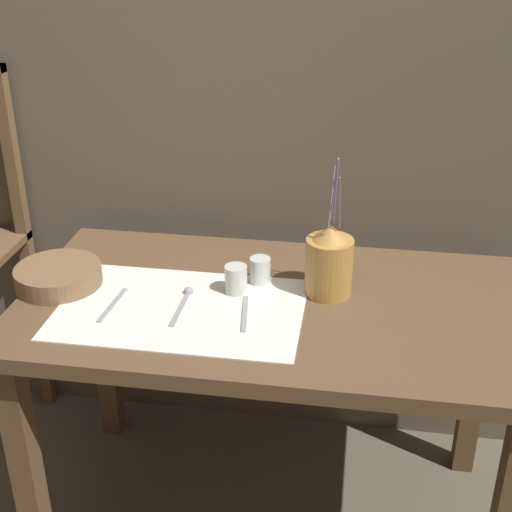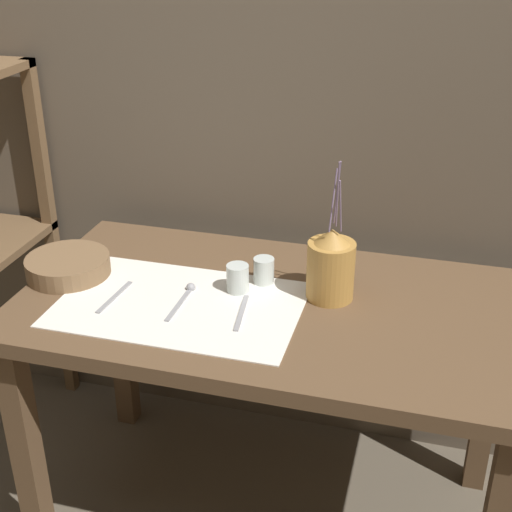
# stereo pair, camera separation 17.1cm
# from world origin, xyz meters

# --- Properties ---
(ground_plane) EXTENTS (12.00, 12.00, 0.00)m
(ground_plane) POSITION_xyz_m (0.00, 0.00, 0.00)
(ground_plane) COLOR brown
(stone_wall_back) EXTENTS (7.00, 0.06, 2.40)m
(stone_wall_back) POSITION_xyz_m (0.00, 0.45, 1.20)
(stone_wall_back) COLOR brown
(stone_wall_back) RESTS_ON ground_plane
(wooden_table) EXTENTS (1.26, 0.68, 0.71)m
(wooden_table) POSITION_xyz_m (0.00, 0.00, 0.61)
(wooden_table) COLOR brown
(wooden_table) RESTS_ON ground_plane
(linen_cloth) EXTENTS (0.59, 0.38, 0.00)m
(linen_cloth) POSITION_xyz_m (-0.21, -0.07, 0.71)
(linen_cloth) COLOR white
(linen_cloth) RESTS_ON wooden_table
(pitcher_with_flowers) EXTENTS (0.12, 0.12, 0.36)m
(pitcher_with_flowers) POSITION_xyz_m (0.13, 0.06, 0.79)
(pitcher_with_flowers) COLOR #B7843D
(pitcher_with_flowers) RESTS_ON wooden_table
(wooden_bowl) EXTENTS (0.22, 0.22, 0.05)m
(wooden_bowl) POSITION_xyz_m (-0.55, -0.01, 0.73)
(wooden_bowl) COLOR brown
(wooden_bowl) RESTS_ON wooden_table
(glass_tumbler_near) EXTENTS (0.06, 0.06, 0.07)m
(glass_tumbler_near) POSITION_xyz_m (-0.10, 0.02, 0.75)
(glass_tumbler_near) COLOR silver
(glass_tumbler_near) RESTS_ON wooden_table
(glass_tumbler_far) EXTENTS (0.05, 0.05, 0.07)m
(glass_tumbler_far) POSITION_xyz_m (-0.04, 0.09, 0.74)
(glass_tumbler_far) COLOR silver
(glass_tumbler_far) RESTS_ON wooden_table
(knife_center) EXTENTS (0.02, 0.16, 0.00)m
(knife_center) POSITION_xyz_m (-0.38, -0.09, 0.71)
(knife_center) COLOR #939399
(knife_center) RESTS_ON wooden_table
(spoon_outer) EXTENTS (0.02, 0.18, 0.02)m
(spoon_outer) POSITION_xyz_m (-0.21, -0.03, 0.71)
(spoon_outer) COLOR #939399
(spoon_outer) RESTS_ON wooden_table
(fork_inner) EXTENTS (0.03, 0.16, 0.00)m
(fork_inner) POSITION_xyz_m (-0.05, -0.08, 0.71)
(fork_inner) COLOR #939399
(fork_inner) RESTS_ON wooden_table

